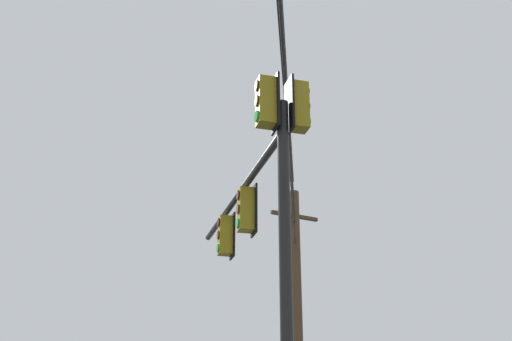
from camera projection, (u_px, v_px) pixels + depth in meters
name	position (u px, v px, depth m)	size (l,w,h in m)	color
signal_mast_assembly	(261.00, 212.00, 11.05)	(6.51, 1.80, 7.40)	black
utility_pole_wooden	(297.00, 325.00, 19.60)	(0.34, 1.85, 9.43)	#4C3823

